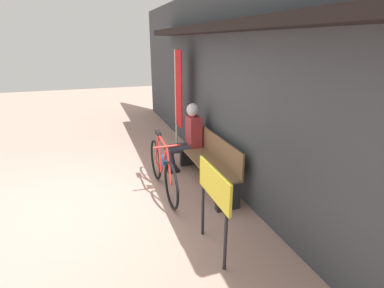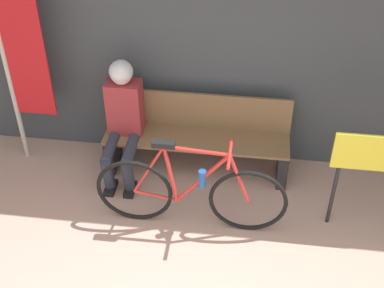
{
  "view_description": "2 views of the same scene",
  "coord_description": "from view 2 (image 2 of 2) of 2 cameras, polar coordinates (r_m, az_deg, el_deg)",
  "views": [
    {
      "loc": [
        4.23,
        0.29,
        2.32
      ],
      "look_at": [
        -0.1,
        1.78,
        0.74
      ],
      "focal_mm": 28.0,
      "sensor_mm": 36.0,
      "label": 1
    },
    {
      "loc": [
        0.43,
        -2.21,
        3.69
      ],
      "look_at": [
        -0.07,
        1.57,
        0.71
      ],
      "focal_mm": 50.0,
      "sensor_mm": 36.0,
      "label": 2
    }
  ],
  "objects": [
    {
      "name": "bicycle",
      "position": [
        4.81,
        -0.14,
        -5.25
      ],
      "size": [
        1.74,
        0.4,
        0.95
      ],
      "color": "black",
      "rests_on": "ground_plane"
    },
    {
      "name": "park_bench_near",
      "position": [
        5.42,
        0.54,
        0.7
      ],
      "size": [
        1.86,
        0.42,
        0.84
      ],
      "color": "brown",
      "rests_on": "ground_plane"
    },
    {
      "name": "banner_pole",
      "position": [
        5.36,
        -18.04,
        9.4
      ],
      "size": [
        0.45,
        0.05,
        2.15
      ],
      "color": "#B7B2A8",
      "rests_on": "ground_plane"
    },
    {
      "name": "signboard",
      "position": [
        4.82,
        19.4,
        -1.78
      ],
      "size": [
        0.82,
        0.04,
        1.04
      ],
      "color": "#232326",
      "rests_on": "ground_plane"
    },
    {
      "name": "storefront_wall",
      "position": [
        5.04,
        2.01,
        14.31
      ],
      "size": [
        12.0,
        0.56,
        3.2
      ],
      "color": "#3D4247",
      "rests_on": "ground_plane"
    },
    {
      "name": "person_seated",
      "position": [
        5.26,
        -7.41,
        3.2
      ],
      "size": [
        0.34,
        0.66,
        1.26
      ],
      "color": "#2D3342",
      "rests_on": "ground_plane"
    }
  ]
}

